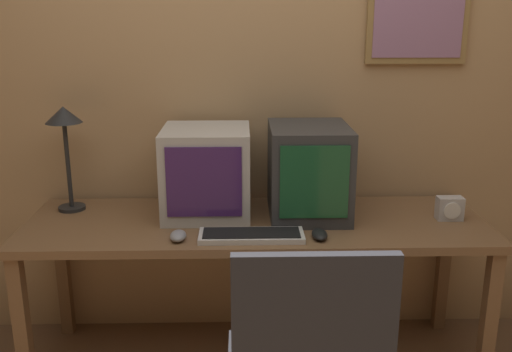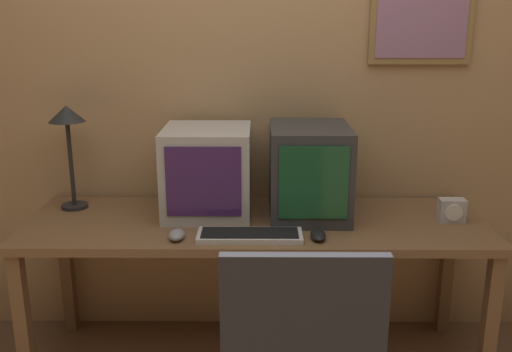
{
  "view_description": "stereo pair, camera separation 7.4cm",
  "coord_description": "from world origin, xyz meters",
  "px_view_note": "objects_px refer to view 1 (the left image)",
  "views": [
    {
      "loc": [
        -0.06,
        -1.42,
        1.58
      ],
      "look_at": [
        0.0,
        0.95,
        0.91
      ],
      "focal_mm": 40.0,
      "sensor_mm": 36.0,
      "label": 1
    },
    {
      "loc": [
        0.01,
        -1.42,
        1.58
      ],
      "look_at": [
        0.0,
        0.95,
        0.91
      ],
      "focal_mm": 40.0,
      "sensor_mm": 36.0,
      "label": 2
    }
  ],
  "objects_px": {
    "desk_lamp": "(65,128)",
    "mouse_near_keyboard": "(319,234)",
    "monitor_left": "(207,172)",
    "monitor_right": "(309,171)",
    "desk_clock": "(450,208)",
    "keyboard_main": "(251,235)",
    "mouse_far_corner": "(178,236)"
  },
  "relations": [
    {
      "from": "mouse_far_corner",
      "to": "desk_clock",
      "type": "bearing_deg",
      "value": 10.33
    },
    {
      "from": "mouse_far_corner",
      "to": "desk_clock",
      "type": "relative_size",
      "value": 0.89
    },
    {
      "from": "mouse_far_corner",
      "to": "desk_lamp",
      "type": "relative_size",
      "value": 0.21
    },
    {
      "from": "monitor_right",
      "to": "mouse_near_keyboard",
      "type": "xyz_separation_m",
      "value": [
        0.02,
        -0.29,
        -0.19
      ]
    },
    {
      "from": "keyboard_main",
      "to": "desk_lamp",
      "type": "bearing_deg",
      "value": 155.53
    },
    {
      "from": "monitor_left",
      "to": "mouse_near_keyboard",
      "type": "height_order",
      "value": "monitor_left"
    },
    {
      "from": "monitor_right",
      "to": "keyboard_main",
      "type": "distance_m",
      "value": 0.43
    },
    {
      "from": "monitor_right",
      "to": "desk_lamp",
      "type": "xyz_separation_m",
      "value": [
        -1.09,
        0.09,
        0.18
      ]
    },
    {
      "from": "keyboard_main",
      "to": "monitor_right",
      "type": "bearing_deg",
      "value": 47.86
    },
    {
      "from": "monitor_left",
      "to": "monitor_right",
      "type": "height_order",
      "value": "monitor_right"
    },
    {
      "from": "monitor_right",
      "to": "desk_clock",
      "type": "height_order",
      "value": "monitor_right"
    },
    {
      "from": "monitor_right",
      "to": "mouse_far_corner",
      "type": "height_order",
      "value": "monitor_right"
    },
    {
      "from": "monitor_right",
      "to": "desk_clock",
      "type": "relative_size",
      "value": 3.77
    },
    {
      "from": "monitor_right",
      "to": "desk_clock",
      "type": "xyz_separation_m",
      "value": [
        0.62,
        -0.09,
        -0.15
      ]
    },
    {
      "from": "monitor_right",
      "to": "mouse_near_keyboard",
      "type": "bearing_deg",
      "value": -86.98
    },
    {
      "from": "monitor_left",
      "to": "desk_lamp",
      "type": "height_order",
      "value": "desk_lamp"
    },
    {
      "from": "desk_clock",
      "to": "keyboard_main",
      "type": "bearing_deg",
      "value": -167.2
    },
    {
      "from": "mouse_near_keyboard",
      "to": "mouse_far_corner",
      "type": "relative_size",
      "value": 1.16
    },
    {
      "from": "desk_lamp",
      "to": "monitor_left",
      "type": "bearing_deg",
      "value": -6.09
    },
    {
      "from": "monitor_left",
      "to": "desk_clock",
      "type": "distance_m",
      "value": 1.09
    },
    {
      "from": "keyboard_main",
      "to": "desk_clock",
      "type": "xyz_separation_m",
      "value": [
        0.88,
        0.2,
        0.04
      ]
    },
    {
      "from": "keyboard_main",
      "to": "mouse_near_keyboard",
      "type": "bearing_deg",
      "value": -1.27
    },
    {
      "from": "monitor_left",
      "to": "desk_lamp",
      "type": "relative_size",
      "value": 0.82
    },
    {
      "from": "monitor_left",
      "to": "monitor_right",
      "type": "distance_m",
      "value": 0.46
    },
    {
      "from": "mouse_far_corner",
      "to": "monitor_right",
      "type": "bearing_deg",
      "value": 28.55
    },
    {
      "from": "monitor_left",
      "to": "desk_lamp",
      "type": "bearing_deg",
      "value": 173.91
    },
    {
      "from": "desk_lamp",
      "to": "mouse_near_keyboard",
      "type": "bearing_deg",
      "value": -19.14
    },
    {
      "from": "mouse_far_corner",
      "to": "mouse_near_keyboard",
      "type": "bearing_deg",
      "value": 0.81
    },
    {
      "from": "monitor_right",
      "to": "desk_clock",
      "type": "distance_m",
      "value": 0.64
    },
    {
      "from": "mouse_near_keyboard",
      "to": "desk_lamp",
      "type": "distance_m",
      "value": 1.23
    },
    {
      "from": "monitor_left",
      "to": "monitor_right",
      "type": "xyz_separation_m",
      "value": [
        0.45,
        -0.02,
        0.01
      ]
    },
    {
      "from": "monitor_left",
      "to": "keyboard_main",
      "type": "height_order",
      "value": "monitor_left"
    }
  ]
}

